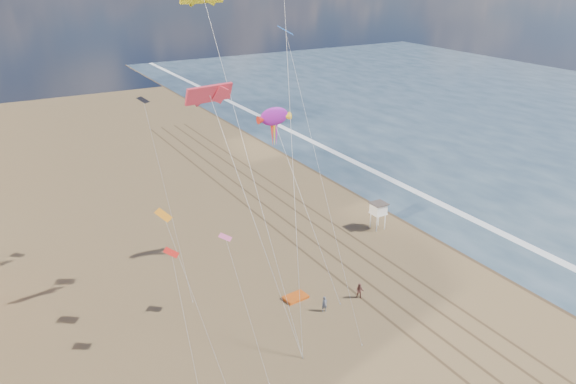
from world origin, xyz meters
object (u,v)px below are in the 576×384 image
(kite_flyer_a, at_px, (325,304))
(kite_flyer_b, at_px, (360,291))
(lifeguard_stand, at_px, (378,209))
(grounded_kite, at_px, (295,297))
(show_kite, at_px, (274,117))

(kite_flyer_a, distance_m, kite_flyer_b, 4.39)
(lifeguard_stand, xyz_separation_m, grounded_kite, (-17.47, -8.81, -2.61))
(show_kite, xyz_separation_m, kite_flyer_a, (-0.93, -11.76, -16.06))
(lifeguard_stand, height_order, kite_flyer_b, lifeguard_stand)
(grounded_kite, distance_m, show_kite, 18.86)
(kite_flyer_b, bearing_deg, kite_flyer_a, -135.18)
(kite_flyer_b, bearing_deg, lifeguard_stand, 88.79)
(kite_flyer_b, bearing_deg, show_kite, 149.64)
(lifeguard_stand, xyz_separation_m, kite_flyer_b, (-11.75, -12.04, -1.88))
(kite_flyer_a, height_order, kite_flyer_b, kite_flyer_b)
(show_kite, distance_m, kite_flyer_b, 20.08)
(lifeguard_stand, distance_m, grounded_kite, 19.74)
(grounded_kite, height_order, show_kite, show_kite)
(grounded_kite, bearing_deg, show_kite, 68.61)
(kite_flyer_a, bearing_deg, lifeguard_stand, 41.15)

